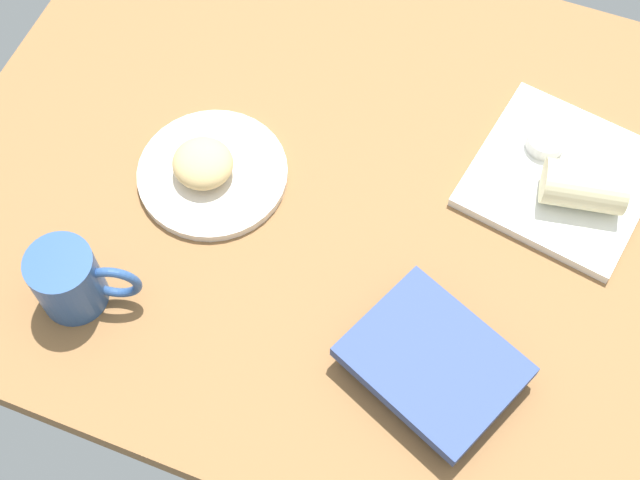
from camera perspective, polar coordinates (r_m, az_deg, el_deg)
The scene contains 8 objects.
dining_table at distance 129.11cm, azimuth 1.20°, elevation 3.16°, with size 110.00×90.00×4.00cm, color olive.
round_plate at distance 128.28cm, azimuth -6.82°, elevation 4.19°, with size 21.25×21.25×1.40cm, color silver.
scone_pastry at distance 125.83cm, azimuth -7.44°, elevation 4.84°, with size 8.59×8.34×4.54cm, color #D7B474.
square_plate at distance 131.41cm, azimuth 15.05°, elevation 3.84°, with size 23.68×23.68×1.60cm, color white.
sauce_cup at distance 131.92cm, azimuth 14.12°, elevation 6.12°, with size 5.48×5.48×2.15cm.
breakfast_wrap at distance 126.63cm, azimuth 16.40°, elevation 3.26°, with size 6.28×6.28×11.07cm, color beige.
book_stack at distance 113.62cm, azimuth 7.18°, elevation -7.82°, with size 24.76×22.60×4.70cm.
coffee_mug at distance 118.70cm, azimuth -15.55°, elevation -2.44°, with size 13.74×8.74×10.03cm.
Camera 1 is at (21.78, -63.75, 112.14)cm, focal length 50.48 mm.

